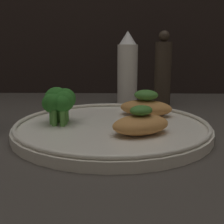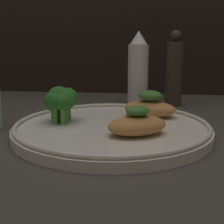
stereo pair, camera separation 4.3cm
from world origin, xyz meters
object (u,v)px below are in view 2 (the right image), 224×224
at_px(plate, 112,127).
at_px(sauce_bottle, 138,70).
at_px(pepper_grinder, 174,72).
at_px(broccoli_bunch, 61,101).

height_order(plate, sauce_bottle, sauce_bottle).
xyz_separation_m(plate, pepper_grinder, (0.11, 0.24, 0.07)).
bearing_deg(broccoli_bunch, sauce_bottle, 64.43).
bearing_deg(broccoli_bunch, plate, -4.24).
relative_size(plate, sauce_bottle, 1.78).
relative_size(sauce_bottle, pepper_grinder, 1.00).
bearing_deg(pepper_grinder, broccoli_bunch, -129.68).
distance_m(sauce_bottle, pepper_grinder, 0.08).
distance_m(plate, broccoli_bunch, 0.09).
relative_size(broccoli_bunch, pepper_grinder, 0.34).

